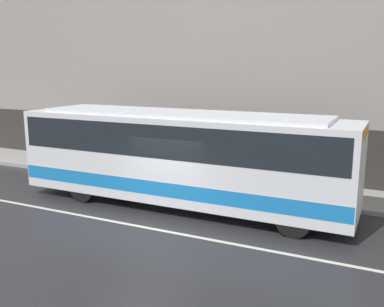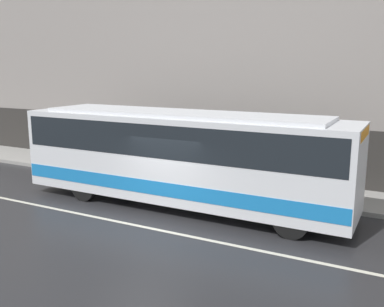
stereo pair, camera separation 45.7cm
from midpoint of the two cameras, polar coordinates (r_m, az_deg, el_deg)
name	(u,v)px [view 2 (the right image)]	position (r m, az deg, el deg)	size (l,w,h in m)	color
ground_plane	(147,228)	(12.81, -5.04, -9.82)	(60.00, 60.00, 0.00)	#262628
sidewalk	(221,183)	(17.28, 4.58, -3.91)	(60.00, 2.67, 0.16)	gray
building_facade	(237,68)	(18.04, 6.70, 11.21)	(60.00, 0.35, 9.53)	gray
lane_stripe	(147,227)	(12.81, -5.04, -9.80)	(54.00, 0.14, 0.01)	beige
transit_bus	(180,154)	(14.24, -0.66, -0.03)	(11.39, 2.48, 3.21)	silver
pedestrian_waiting	(268,169)	(16.04, 10.86, -2.09)	(0.36, 0.36, 1.69)	#1E5933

